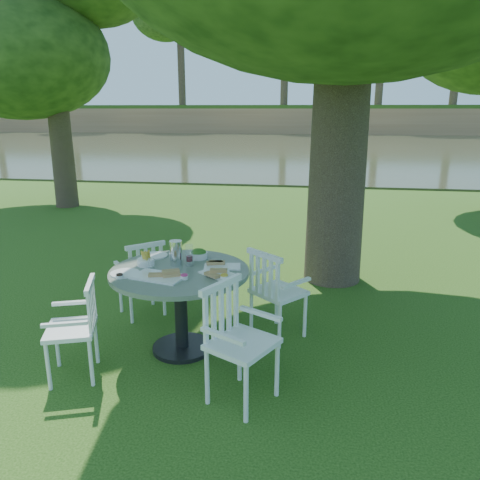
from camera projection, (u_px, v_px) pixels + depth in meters
The scene contains 9 objects.
ground at pixel (237, 320), 5.06m from camera, with size 140.00×140.00×0.00m, color #1A3D0C.
table at pixel (180, 288), 4.28m from camera, with size 1.26×1.26×0.80m.
chair_ne at pixel (272, 288), 4.54m from camera, with size 0.63×0.62×0.91m.
chair_nw at pixel (144, 273), 5.03m from camera, with size 0.59×0.59×0.86m.
chair_sw at pixel (81, 322), 3.90m from camera, with size 0.51×0.53×0.84m.
chair_se at pixel (233, 332), 3.59m from camera, with size 0.61×0.63×0.94m.
tableware at pixel (176, 262), 4.30m from camera, with size 1.16×0.88×0.23m.
river at pixel (300, 148), 26.94m from camera, with size 100.00×28.00×0.12m, color #343821.
far_bank at pixel (312, 50), 42.16m from camera, with size 100.00×18.00×15.20m.
Camera 1 is at (0.73, -4.57, 2.21)m, focal length 35.00 mm.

